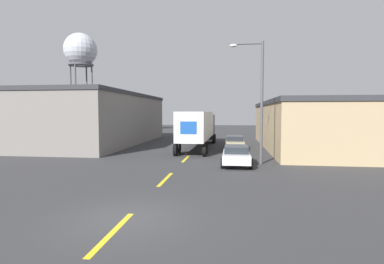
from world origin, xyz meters
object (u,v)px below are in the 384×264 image
object	(u,v)px
parked_car_right_mid	(236,155)
parked_car_right_far	(235,142)
semi_truck	(199,126)
street_lamp	(258,94)
water_tower	(81,51)

from	to	relation	value
parked_car_right_mid	parked_car_right_far	world-z (taller)	same
semi_truck	parked_car_right_mid	size ratio (longest dim) A/B	3.27
semi_truck	street_lamp	size ratio (longest dim) A/B	1.62
parked_car_right_mid	water_tower	world-z (taller)	water_tower
parked_car_right_mid	semi_truck	bearing A→B (deg)	110.16
semi_truck	parked_car_right_mid	world-z (taller)	semi_truck
semi_truck	parked_car_right_far	distance (m)	4.16
parked_car_right_far	water_tower	size ratio (longest dim) A/B	0.24
semi_truck	street_lamp	xyz separation A→B (m)	(5.25, -9.33, 2.70)
street_lamp	parked_car_right_far	bearing A→B (deg)	100.39
parked_car_right_far	street_lamp	size ratio (longest dim) A/B	0.50
parked_car_right_mid	street_lamp	world-z (taller)	street_lamp
parked_car_right_far	water_tower	xyz separation A→B (m)	(-27.31, 21.26, 14.02)
street_lamp	semi_truck	bearing A→B (deg)	119.37
parked_car_right_far	street_lamp	world-z (taller)	street_lamp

